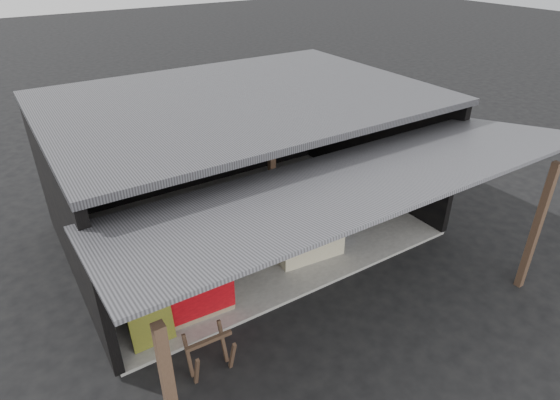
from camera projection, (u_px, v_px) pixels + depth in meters
ground at (314, 292)px, 8.49m from camera, size 80.00×80.00×0.00m
concrete_slab at (247, 228)px, 10.31m from camera, size 7.00×5.00×0.06m
shophouse at (235, 135)px, 9.52m from camera, size 7.40×7.29×3.02m
banana_table at (306, 236)px, 9.27m from camera, size 1.46×0.99×0.76m
banana_pile at (307, 217)px, 9.05m from camera, size 1.34×0.89×0.15m
white_crate at (279, 213)px, 9.79m from camera, size 0.96×0.67×1.04m
neighbor_stall at (176, 288)px, 7.68m from camera, size 1.77×0.87×1.79m
green_signboard at (150, 318)px, 7.11m from camera, size 0.67×0.19×1.00m
sawhorse at (210, 352)px, 6.72m from camera, size 0.70×0.61×0.67m
water_barrel at (330, 226)px, 9.84m from camera, size 0.36×0.36×0.53m
plastic_chair at (329, 185)px, 11.01m from camera, size 0.47×0.47×0.81m
magenta_rug at (316, 208)px, 10.99m from camera, size 1.53×1.05×0.01m
picture_frames at (188, 116)px, 11.05m from camera, size 1.62×0.04×0.46m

